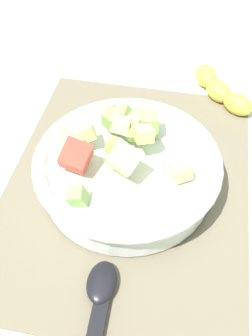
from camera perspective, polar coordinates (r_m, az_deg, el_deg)
The scene contains 5 objects.
ground_plane at distance 0.60m, azimuth 0.20°, elevation -2.53°, with size 2.40×2.40×0.00m, color silver.
placemat at distance 0.60m, azimuth 0.20°, elevation -2.35°, with size 0.47×0.35×0.01m, color #756B56.
salad_bowl at distance 0.56m, azimuth -0.12°, elevation -0.21°, with size 0.26×0.26×0.11m.
serving_spoon at distance 0.49m, azimuth -4.05°, elevation -20.74°, with size 0.22×0.04×0.01m.
banana_whole at distance 0.75m, azimuth 13.12°, elevation 10.67°, with size 0.13×0.12×0.04m.
Camera 1 is at (-0.37, -0.07, 0.47)m, focal length 43.28 mm.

